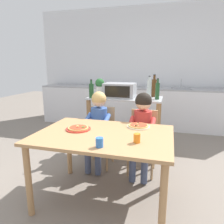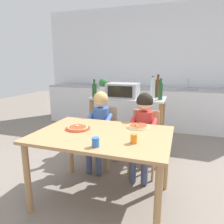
{
  "view_description": "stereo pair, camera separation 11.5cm",
  "coord_description": "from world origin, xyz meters",
  "px_view_note": "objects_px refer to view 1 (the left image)",
  "views": [
    {
      "loc": [
        0.61,
        -1.87,
        1.41
      ],
      "look_at": [
        0.0,
        0.3,
        0.89
      ],
      "focal_mm": 33.5,
      "sensor_mm": 36.0,
      "label": 1
    },
    {
      "loc": [
        0.72,
        -1.84,
        1.41
      ],
      "look_at": [
        0.0,
        0.3,
        0.89
      ],
      "focal_mm": 33.5,
      "sensor_mm": 36.0,
      "label": 2
    }
  ],
  "objects_px": {
    "dining_chair_left": "(101,132)",
    "kitchen_island_cart": "(125,116)",
    "bottle_dark_olive_oil": "(154,87)",
    "dining_chair_right": "(143,137)",
    "drinking_cup_orange": "(137,138)",
    "pizza_plate_cream": "(138,126)",
    "toaster_oven": "(120,90)",
    "child_in_red_shirt": "(142,124)",
    "drinking_cup_blue": "(99,142)",
    "child_in_blue_striped_shirt": "(98,121)",
    "potted_herb_plant": "(100,86)",
    "bottle_brown_beer": "(157,91)",
    "bottle_clear_vinegar": "(149,88)",
    "pizza_plate_red_rimmed": "(78,128)",
    "dining_table": "(104,142)",
    "bottle_slim_sauce": "(91,90)"
  },
  "relations": [
    {
      "from": "bottle_brown_beer",
      "to": "bottle_dark_olive_oil",
      "type": "bearing_deg",
      "value": 105.61
    },
    {
      "from": "kitchen_island_cart",
      "to": "pizza_plate_cream",
      "type": "distance_m",
      "value": 1.03
    },
    {
      "from": "drinking_cup_orange",
      "to": "bottle_brown_beer",
      "type": "bearing_deg",
      "value": 86.71
    },
    {
      "from": "potted_herb_plant",
      "to": "child_in_red_shirt",
      "type": "xyz_separation_m",
      "value": [
        0.81,
        -0.77,
        -0.36
      ]
    },
    {
      "from": "bottle_brown_beer",
      "to": "drinking_cup_blue",
      "type": "xyz_separation_m",
      "value": [
        -0.36,
        -1.52,
        -0.26
      ]
    },
    {
      "from": "bottle_slim_sauce",
      "to": "child_in_red_shirt",
      "type": "relative_size",
      "value": 0.27
    },
    {
      "from": "bottle_dark_olive_oil",
      "to": "dining_chair_right",
      "type": "height_order",
      "value": "bottle_dark_olive_oil"
    },
    {
      "from": "pizza_plate_red_rimmed",
      "to": "child_in_red_shirt",
      "type": "bearing_deg",
      "value": 43.65
    },
    {
      "from": "kitchen_island_cart",
      "to": "dining_chair_right",
      "type": "height_order",
      "value": "kitchen_island_cart"
    },
    {
      "from": "toaster_oven",
      "to": "pizza_plate_cream",
      "type": "distance_m",
      "value": 1.06
    },
    {
      "from": "dining_chair_right",
      "to": "pizza_plate_cream",
      "type": "relative_size",
      "value": 3.31
    },
    {
      "from": "child_in_blue_striped_shirt",
      "to": "pizza_plate_red_rimmed",
      "type": "bearing_deg",
      "value": -89.98
    },
    {
      "from": "bottle_slim_sauce",
      "to": "drinking_cup_orange",
      "type": "distance_m",
      "value": 1.51
    },
    {
      "from": "child_in_blue_striped_shirt",
      "to": "drinking_cup_blue",
      "type": "height_order",
      "value": "child_in_blue_striped_shirt"
    },
    {
      "from": "kitchen_island_cart",
      "to": "potted_herb_plant",
      "type": "bearing_deg",
      "value": 164.77
    },
    {
      "from": "dining_chair_left",
      "to": "kitchen_island_cart",
      "type": "bearing_deg",
      "value": 63.48
    },
    {
      "from": "child_in_blue_striped_shirt",
      "to": "child_in_red_shirt",
      "type": "bearing_deg",
      "value": -4.07
    },
    {
      "from": "child_in_red_shirt",
      "to": "pizza_plate_red_rimmed",
      "type": "xyz_separation_m",
      "value": [
        -0.59,
        -0.57,
        0.06
      ]
    },
    {
      "from": "bottle_clear_vinegar",
      "to": "dining_chair_left",
      "type": "distance_m",
      "value": 0.98
    },
    {
      "from": "bottle_brown_beer",
      "to": "drinking_cup_orange",
      "type": "xyz_separation_m",
      "value": [
        -0.08,
        -1.34,
        -0.26
      ]
    },
    {
      "from": "toaster_oven",
      "to": "dining_chair_left",
      "type": "xyz_separation_m",
      "value": [
        -0.16,
        -0.45,
        -0.54
      ]
    },
    {
      "from": "bottle_dark_olive_oil",
      "to": "drinking_cup_orange",
      "type": "bearing_deg",
      "value": -90.31
    },
    {
      "from": "kitchen_island_cart",
      "to": "dining_chair_left",
      "type": "height_order",
      "value": "kitchen_island_cart"
    },
    {
      "from": "bottle_slim_sauce",
      "to": "drinking_cup_orange",
      "type": "bearing_deg",
      "value": -53.8
    },
    {
      "from": "dining_chair_right",
      "to": "drinking_cup_blue",
      "type": "relative_size",
      "value": 10.12
    },
    {
      "from": "child_in_blue_striped_shirt",
      "to": "pizza_plate_cream",
      "type": "height_order",
      "value": "child_in_blue_striped_shirt"
    },
    {
      "from": "toaster_oven",
      "to": "dining_chair_right",
      "type": "height_order",
      "value": "toaster_oven"
    },
    {
      "from": "potted_herb_plant",
      "to": "bottle_brown_beer",
      "type": "bearing_deg",
      "value": -12.01
    },
    {
      "from": "bottle_dark_olive_oil",
      "to": "drinking_cup_orange",
      "type": "relative_size",
      "value": 4.21
    },
    {
      "from": "drinking_cup_orange",
      "to": "drinking_cup_blue",
      "type": "distance_m",
      "value": 0.33
    },
    {
      "from": "toaster_oven",
      "to": "child_in_red_shirt",
      "type": "distance_m",
      "value": 0.82
    },
    {
      "from": "bottle_clear_vinegar",
      "to": "pizza_plate_red_rimmed",
      "type": "bearing_deg",
      "value": -115.31
    },
    {
      "from": "bottle_brown_beer",
      "to": "child_in_red_shirt",
      "type": "distance_m",
      "value": 0.68
    },
    {
      "from": "dining_chair_right",
      "to": "potted_herb_plant",
      "type": "bearing_deg",
      "value": 141.06
    },
    {
      "from": "child_in_red_shirt",
      "to": "drinking_cup_blue",
      "type": "distance_m",
      "value": 0.98
    },
    {
      "from": "toaster_oven",
      "to": "pizza_plate_red_rimmed",
      "type": "xyz_separation_m",
      "value": [
        -0.16,
        -1.18,
        -0.26
      ]
    },
    {
      "from": "potted_herb_plant",
      "to": "drinking_cup_orange",
      "type": "relative_size",
      "value": 3.31
    },
    {
      "from": "kitchen_island_cart",
      "to": "dining_chair_right",
      "type": "relative_size",
      "value": 1.37
    },
    {
      "from": "child_in_red_shirt",
      "to": "drinking_cup_orange",
      "type": "xyz_separation_m",
      "value": [
        0.06,
        -0.77,
        0.09
      ]
    },
    {
      "from": "dining_chair_left",
      "to": "dining_table",
      "type": "bearing_deg",
      "value": -69.1
    },
    {
      "from": "child_in_red_shirt",
      "to": "kitchen_island_cart",
      "type": "bearing_deg",
      "value": 118.66
    },
    {
      "from": "bottle_slim_sauce",
      "to": "pizza_plate_red_rimmed",
      "type": "distance_m",
      "value": 1.06
    },
    {
      "from": "bottle_brown_beer",
      "to": "child_in_red_shirt",
      "type": "bearing_deg",
      "value": -103.09
    },
    {
      "from": "potted_herb_plant",
      "to": "dining_chair_right",
      "type": "bearing_deg",
      "value": -38.94
    },
    {
      "from": "bottle_clear_vinegar",
      "to": "bottle_dark_olive_oil",
      "type": "bearing_deg",
      "value": 63.06
    },
    {
      "from": "bottle_dark_olive_oil",
      "to": "dining_table",
      "type": "height_order",
      "value": "bottle_dark_olive_oil"
    },
    {
      "from": "bottle_brown_beer",
      "to": "child_in_red_shirt",
      "type": "xyz_separation_m",
      "value": [
        -0.13,
        -0.57,
        -0.34
      ]
    },
    {
      "from": "bottle_clear_vinegar",
      "to": "child_in_blue_striped_shirt",
      "type": "height_order",
      "value": "bottle_clear_vinegar"
    },
    {
      "from": "toaster_oven",
      "to": "potted_herb_plant",
      "type": "bearing_deg",
      "value": 157.42
    },
    {
      "from": "bottle_dark_olive_oil",
      "to": "child_in_blue_striped_shirt",
      "type": "height_order",
      "value": "bottle_dark_olive_oil"
    }
  ]
}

